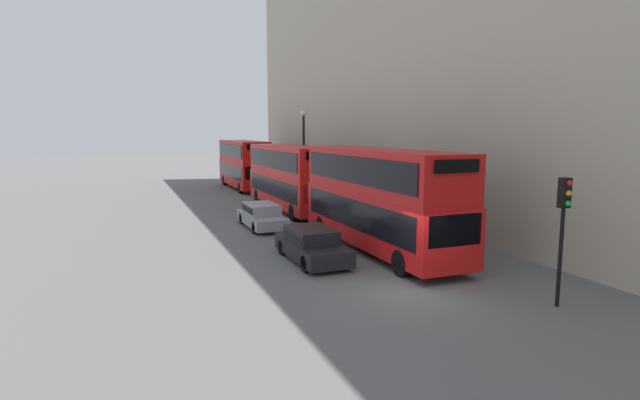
{
  "coord_description": "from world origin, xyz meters",
  "views": [
    {
      "loc": [
        -8.92,
        -13.84,
        5.32
      ],
      "look_at": [
        0.48,
        9.57,
        1.79
      ],
      "focal_mm": 28.0,
      "sensor_mm": 36.0,
      "label": 1
    }
  ],
  "objects_px": {
    "bus_leading": "(379,195)",
    "car_hatchback": "(262,215)",
    "traffic_light": "(564,215)",
    "bus_second_in_queue": "(289,175)",
    "car_dark_sedan": "(312,244)",
    "bus_third_in_queue": "(244,162)"
  },
  "relations": [
    {
      "from": "bus_leading",
      "to": "car_hatchback",
      "type": "relative_size",
      "value": 2.37
    },
    {
      "from": "traffic_light",
      "to": "car_hatchback",
      "type": "bearing_deg",
      "value": 108.0
    },
    {
      "from": "traffic_light",
      "to": "bus_second_in_queue",
      "type": "bearing_deg",
      "value": 94.49
    },
    {
      "from": "car_dark_sedan",
      "to": "traffic_light",
      "type": "relative_size",
      "value": 1.15
    },
    {
      "from": "bus_third_in_queue",
      "to": "car_dark_sedan",
      "type": "height_order",
      "value": "bus_third_in_queue"
    },
    {
      "from": "bus_third_in_queue",
      "to": "car_dark_sedan",
      "type": "bearing_deg",
      "value": -97.35
    },
    {
      "from": "bus_second_in_queue",
      "to": "car_dark_sedan",
      "type": "bearing_deg",
      "value": -104.57
    },
    {
      "from": "bus_second_in_queue",
      "to": "car_hatchback",
      "type": "bearing_deg",
      "value": -122.33
    },
    {
      "from": "bus_third_in_queue",
      "to": "car_hatchback",
      "type": "height_order",
      "value": "bus_third_in_queue"
    },
    {
      "from": "car_dark_sedan",
      "to": "traffic_light",
      "type": "xyz_separation_m",
      "value": [
        5.04,
        -7.8,
        2.11
      ]
    },
    {
      "from": "car_dark_sedan",
      "to": "bus_leading",
      "type": "bearing_deg",
      "value": 9.79
    },
    {
      "from": "bus_third_in_queue",
      "to": "car_dark_sedan",
      "type": "distance_m",
      "value": 26.63
    },
    {
      "from": "bus_second_in_queue",
      "to": "traffic_light",
      "type": "distance_m",
      "value": 20.95
    },
    {
      "from": "bus_second_in_queue",
      "to": "car_hatchback",
      "type": "height_order",
      "value": "bus_second_in_queue"
    },
    {
      "from": "car_dark_sedan",
      "to": "car_hatchback",
      "type": "bearing_deg",
      "value": 90.0
    },
    {
      "from": "bus_second_in_queue",
      "to": "bus_third_in_queue",
      "type": "distance_m",
      "value": 13.27
    },
    {
      "from": "bus_leading",
      "to": "car_hatchback",
      "type": "xyz_separation_m",
      "value": [
        -3.4,
        7.12,
        -1.78
      ]
    },
    {
      "from": "bus_third_in_queue",
      "to": "car_hatchback",
      "type": "distance_m",
      "value": 19.03
    },
    {
      "from": "bus_second_in_queue",
      "to": "car_hatchback",
      "type": "xyz_separation_m",
      "value": [
        -3.4,
        -5.37,
        -1.67
      ]
    },
    {
      "from": "car_dark_sedan",
      "to": "traffic_light",
      "type": "distance_m",
      "value": 9.53
    },
    {
      "from": "bus_leading",
      "to": "car_hatchback",
      "type": "bearing_deg",
      "value": 115.53
    },
    {
      "from": "bus_second_in_queue",
      "to": "car_dark_sedan",
      "type": "xyz_separation_m",
      "value": [
        -3.4,
        -13.08,
        -1.66
      ]
    }
  ]
}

